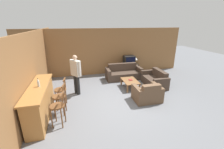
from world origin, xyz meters
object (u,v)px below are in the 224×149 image
object	(u,v)px
armchair_near	(147,94)
coffee_table	(130,81)
person_by_window	(76,73)
tv_unit	(129,69)
bottle	(38,83)
bar_chair_far	(61,91)
table_lamp	(135,58)
tv	(129,60)
bar_chair_near	(58,108)
loveseat_right	(155,80)
bar_chair_mid	(60,98)
book_on_table	(131,80)
couch_far	(123,73)

from	to	relation	value
armchair_near	coffee_table	world-z (taller)	armchair_near
coffee_table	person_by_window	distance (m)	2.48
tv_unit	armchair_near	bearing A→B (deg)	-97.44
coffee_table	bottle	size ratio (longest dim) A/B	3.63
bar_chair_far	tv_unit	bearing A→B (deg)	38.50
bar_chair_far	table_lamp	world-z (taller)	bar_chair_far
armchair_near	tv	distance (m)	3.37
bar_chair_near	loveseat_right	world-z (taller)	bar_chair_near
bar_chair_mid	armchair_near	xyz separation A→B (m)	(3.20, 0.11, -0.29)
coffee_table	person_by_window	world-z (taller)	person_by_window
bar_chair_far	tv	size ratio (longest dim) A/B	1.68
table_lamp	bar_chair_far	bearing A→B (deg)	-144.13
loveseat_right	tv	distance (m)	2.18
coffee_table	bar_chair_far	bearing A→B (deg)	-163.31
armchair_near	tv	world-z (taller)	tv
loveseat_right	person_by_window	bearing A→B (deg)	-179.78
bottle	table_lamp	bearing A→B (deg)	37.22
tv_unit	tv	size ratio (longest dim) A/B	1.71
loveseat_right	book_on_table	distance (m)	1.23
loveseat_right	book_on_table	bearing A→B (deg)	177.24
loveseat_right	table_lamp	bearing A→B (deg)	96.50
tv_unit	person_by_window	size ratio (longest dim) A/B	0.63
book_on_table	table_lamp	xyz separation A→B (m)	(0.99, 1.97, 0.52)
armchair_near	book_on_table	world-z (taller)	armchair_near
person_by_window	book_on_table	bearing A→B (deg)	1.73
book_on_table	tv_unit	bearing A→B (deg)	72.24
book_on_table	bar_chair_near	bearing A→B (deg)	-145.63
bar_chair_far	table_lamp	size ratio (longest dim) A/B	2.39
armchair_near	bottle	world-z (taller)	bottle
tv	table_lamp	size ratio (longest dim) A/B	1.42
couch_far	armchair_near	world-z (taller)	couch_far
bottle	person_by_window	size ratio (longest dim) A/B	0.16
loveseat_right	tv_unit	distance (m)	2.11
tv	bottle	bearing A→B (deg)	-140.47
couch_far	loveseat_right	world-z (taller)	couch_far
couch_far	book_on_table	distance (m)	1.23
armchair_near	bottle	distance (m)	3.85
armchair_near	person_by_window	bearing A→B (deg)	154.32
book_on_table	person_by_window	size ratio (longest dim) A/B	0.10
bar_chair_near	armchair_near	bearing A→B (deg)	12.60
book_on_table	loveseat_right	bearing A→B (deg)	-2.76
bar_chair_far	person_by_window	xyz separation A→B (m)	(0.57, 0.85, 0.38)
bar_chair_mid	couch_far	bearing A→B (deg)	41.10
bar_chair_far	armchair_near	xyz separation A→B (m)	(3.20, -0.42, -0.29)
bar_chair_mid	book_on_table	distance (m)	3.34
armchair_near	bar_chair_near	bearing A→B (deg)	-167.40
couch_far	tv_unit	world-z (taller)	couch_far
tv	person_by_window	size ratio (longest dim) A/B	0.37
loveseat_right	table_lamp	xyz separation A→B (m)	(-0.23, 2.03, 0.62)
bar_chair_mid	bottle	bearing A→B (deg)	-175.99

